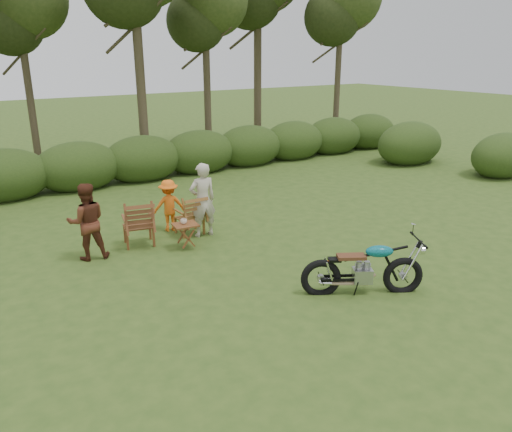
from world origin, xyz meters
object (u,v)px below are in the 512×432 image
adult_b (91,258)px  lawn_chair_left (140,244)px  motorcycle (361,292)px  cup (184,221)px  adult_a (204,235)px  lawn_chair_right (190,234)px  side_table (186,236)px  child (170,230)px

adult_b → lawn_chair_left: bearing=-160.9°
motorcycle → cup: bearing=144.7°
lawn_chair_left → adult_a: 1.41m
lawn_chair_right → lawn_chair_left: (-1.18, -0.01, 0.00)m
cup → adult_a: (0.66, 0.42, -0.58)m
lawn_chair_left → adult_a: (1.38, -0.27, 0.00)m
lawn_chair_right → lawn_chair_left: bearing=0.6°
cup → side_table: bearing=-67.2°
side_table → child: bearing=81.7°
child → lawn_chair_right: bearing=134.7°
side_table → lawn_chair_right: bearing=58.7°
adult_a → child: (-0.48, 0.72, 0.00)m
motorcycle → child: size_ratio=1.66×
adult_b → child: 2.07m
adult_b → side_table: bearing=173.1°
adult_a → adult_b: adult_a is taller
side_table → adult_b: bearing=162.7°
cup → motorcycle: bearing=-65.2°
side_table → cup: cup is taller
lawn_chair_right → side_table: (-0.45, -0.74, 0.26)m
lawn_chair_right → side_table: bearing=58.8°
motorcycle → side_table: motorcycle is taller
child → side_table: bearing=94.5°
cup → lawn_chair_left: bearing=136.1°
cup → adult_b: size_ratio=0.09×
lawn_chair_right → adult_a: 0.34m
side_table → adult_b: adult_b is taller
cup → adult_a: 0.98m
motorcycle → side_table: size_ratio=3.72×
side_table → child: (0.17, 1.18, -0.26)m
lawn_chair_left → adult_b: 1.09m
adult_a → child: 0.87m
adult_b → adult_a: bearing=-172.0°
cup → adult_a: adult_a is taller
motorcycle → cup: size_ratio=15.04×
lawn_chair_right → lawn_chair_left: size_ratio=0.92×
lawn_chair_left → cup: 1.15m
adult_a → adult_b: bearing=1.5°
motorcycle → lawn_chair_right: (-1.15, 4.19, 0.00)m
adult_a → child: size_ratio=1.39×
motorcycle → child: 4.84m
lawn_chair_left → motorcycle: bearing=131.8°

